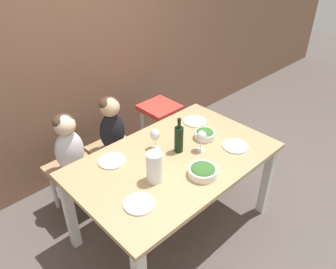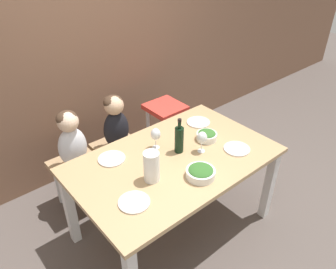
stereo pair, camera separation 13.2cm
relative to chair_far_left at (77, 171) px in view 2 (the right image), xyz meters
name	(u,v)px [view 2 (the right image)]	position (x,y,z in m)	size (l,w,h in m)	color
ground_plane	(173,226)	(0.48, -0.78, -0.41)	(14.00, 14.00, 0.00)	#564C47
wall_back	(83,43)	(0.47, 0.52, 0.95)	(10.00, 0.09, 2.70)	brown
dining_table	(174,168)	(0.48, -0.78, 0.26)	(1.58, 0.98, 0.76)	tan
chair_far_left	(77,171)	(0.00, 0.00, 0.00)	(0.41, 0.43, 0.48)	silver
chair_far_center	(119,152)	(0.44, 0.00, 0.00)	(0.41, 0.43, 0.48)	silver
chair_right_highchair	(165,118)	(1.03, 0.00, 0.16)	(0.35, 0.36, 0.71)	silver
person_child_left	(71,138)	(0.00, 0.00, 0.35)	(0.25, 0.18, 0.53)	silver
person_child_center	(115,121)	(0.44, 0.00, 0.35)	(0.25, 0.18, 0.53)	black
wine_bottle	(179,139)	(0.57, -0.73, 0.47)	(0.07, 0.07, 0.29)	black
paper_towel_roll	(152,167)	(0.20, -0.86, 0.47)	(0.11, 0.11, 0.23)	white
wine_glass_near	(202,138)	(0.70, -0.85, 0.48)	(0.08, 0.08, 0.18)	white
wine_glass_far	(156,135)	(0.46, -0.58, 0.48)	(0.08, 0.08, 0.18)	white
salad_bowl_large	(201,172)	(0.48, -1.06, 0.40)	(0.21, 0.21, 0.08)	white
salad_bowl_small	(207,135)	(0.85, -0.76, 0.40)	(0.17, 0.17, 0.08)	white
dinner_plate_front_left	(134,202)	(-0.03, -0.97, 0.36)	(0.21, 0.21, 0.01)	silver
dinner_plate_back_left	(112,159)	(0.10, -0.48, 0.36)	(0.21, 0.21, 0.01)	silver
dinner_plate_back_right	(198,122)	(0.99, -0.52, 0.36)	(0.21, 0.21, 0.01)	silver
dinner_plate_front_right	(237,149)	(0.93, -1.01, 0.36)	(0.21, 0.21, 0.01)	silver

